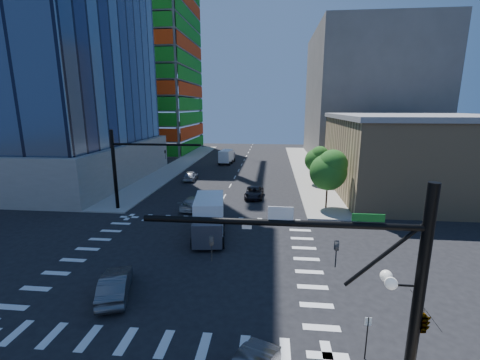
# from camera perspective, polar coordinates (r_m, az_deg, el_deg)

# --- Properties ---
(ground) EXTENTS (160.00, 160.00, 0.00)m
(ground) POSITION_cam_1_polar(r_m,az_deg,el_deg) (25.91, -8.86, -13.82)
(ground) COLOR black
(ground) RESTS_ON ground
(road_markings) EXTENTS (20.00, 20.00, 0.01)m
(road_markings) POSITION_cam_1_polar(r_m,az_deg,el_deg) (25.91, -8.86, -13.81)
(road_markings) COLOR silver
(road_markings) RESTS_ON ground
(sidewalk_ne) EXTENTS (5.00, 60.00, 0.15)m
(sidewalk_ne) POSITION_cam_1_polar(r_m,az_deg,el_deg) (63.72, 11.40, 2.23)
(sidewalk_ne) COLOR #98968F
(sidewalk_ne) RESTS_ON ground
(sidewalk_nw) EXTENTS (5.00, 60.00, 0.15)m
(sidewalk_nw) POSITION_cam_1_polar(r_m,az_deg,el_deg) (66.09, -10.73, 2.64)
(sidewalk_nw) COLOR #98968F
(sidewalk_nw) RESTS_ON ground
(construction_building) EXTENTS (25.16, 34.50, 70.60)m
(construction_building) POSITION_cam_1_polar(r_m,az_deg,el_deg) (91.65, -16.88, 20.55)
(construction_building) COLOR slate
(construction_building) RESTS_ON ground
(commercial_building) EXTENTS (20.50, 22.50, 10.60)m
(commercial_building) POSITION_cam_1_polar(r_m,az_deg,el_deg) (48.59, 28.61, 3.91)
(commercial_building) COLOR tan
(commercial_building) RESTS_ON ground
(bg_building_ne) EXTENTS (24.00, 30.00, 28.00)m
(bg_building_ne) POSITION_cam_1_polar(r_m,az_deg,el_deg) (80.15, 21.49, 13.76)
(bg_building_ne) COLOR #595650
(bg_building_ne) RESTS_ON ground
(signal_mast_se) EXTENTS (10.51, 2.48, 9.00)m
(signal_mast_se) POSITION_cam_1_polar(r_m,az_deg,el_deg) (13.44, 25.53, -17.75)
(signal_mast_se) COLOR black
(signal_mast_se) RESTS_ON sidewalk_se
(signal_mast_nw) EXTENTS (10.20, 0.40, 9.00)m
(signal_mast_nw) POSITION_cam_1_polar(r_m,az_deg,el_deg) (37.99, -19.50, 2.93)
(signal_mast_nw) COLOR black
(signal_mast_nw) RESTS_ON sidewalk_nw
(tree_south) EXTENTS (4.16, 4.16, 6.82)m
(tree_south) POSITION_cam_1_polar(r_m,az_deg,el_deg) (37.46, 15.63, 1.81)
(tree_south) COLOR #382316
(tree_south) RESTS_ON sidewalk_ne
(tree_north) EXTENTS (3.54, 3.52, 5.78)m
(tree_north) POSITION_cam_1_polar(r_m,az_deg,el_deg) (49.31, 13.63, 3.67)
(tree_north) COLOR #382316
(tree_north) RESTS_ON sidewalk_ne
(no_parking_sign) EXTENTS (0.30, 0.06, 2.20)m
(no_parking_sign) POSITION_cam_1_polar(r_m,az_deg,el_deg) (17.40, 21.66, -24.00)
(no_parking_sign) COLOR black
(no_parking_sign) RESTS_ON ground
(car_nb_far) EXTENTS (2.36, 4.93, 1.36)m
(car_nb_far) POSITION_cam_1_polar(r_m,az_deg,el_deg) (41.78, 2.54, -2.24)
(car_nb_far) COLOR black
(car_nb_far) RESTS_ON ground
(car_sb_near) EXTENTS (2.79, 5.21, 1.44)m
(car_sb_near) POSITION_cam_1_polar(r_m,az_deg,el_deg) (37.66, -8.21, -4.01)
(car_sb_near) COLOR #B1B1B1
(car_sb_near) RESTS_ON ground
(car_sb_mid) EXTENTS (1.98, 4.65, 1.56)m
(car_sb_mid) POSITION_cam_1_polar(r_m,az_deg,el_deg) (52.05, -8.78, 0.77)
(car_sb_mid) COLOR #AAACB2
(car_sb_mid) RESTS_ON ground
(car_sb_cross) EXTENTS (3.01, 4.93, 1.53)m
(car_sb_cross) POSITION_cam_1_polar(r_m,az_deg,el_deg) (22.38, -21.29, -16.95)
(car_sb_cross) COLOR #4C4D51
(car_sb_cross) RESTS_ON ground
(box_truck_near) EXTENTS (3.70, 6.87, 3.43)m
(box_truck_near) POSITION_cam_1_polar(r_m,az_deg,el_deg) (29.26, -5.55, -7.28)
(box_truck_near) COLOR black
(box_truck_near) RESTS_ON ground
(box_truck_far) EXTENTS (2.90, 5.70, 2.88)m
(box_truck_far) POSITION_cam_1_polar(r_m,az_deg,el_deg) (67.15, -2.29, 4.05)
(box_truck_far) COLOR black
(box_truck_far) RESTS_ON ground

